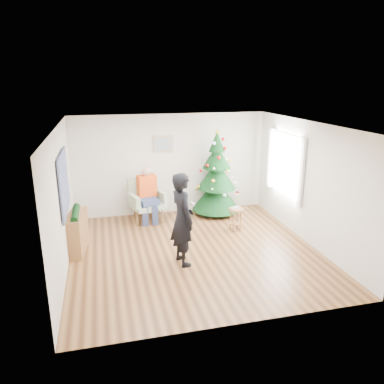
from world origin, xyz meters
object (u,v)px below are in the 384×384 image
object	(u,v)px
stool	(236,219)
armchair	(147,205)
console	(77,232)
standing_man	(182,219)
christmas_tree	(216,176)

from	to	relation	value
stool	armchair	xyz separation A→B (m)	(-1.93, 1.19, 0.12)
stool	console	bearing A→B (deg)	-175.91
armchair	console	distance (m)	2.17
armchair	standing_man	xyz separation A→B (m)	(0.36, -2.50, 0.51)
armchair	standing_man	world-z (taller)	standing_man
armchair	standing_man	size ratio (longest dim) A/B	0.58
stool	console	xyz separation A→B (m)	(-3.56, -0.25, 0.13)
console	standing_man	bearing A→B (deg)	-20.60
christmas_tree	standing_man	xyz separation A→B (m)	(-1.47, -2.54, -0.12)
stool	armchair	bearing A→B (deg)	148.38
christmas_tree	standing_man	size ratio (longest dim) A/B	1.25
christmas_tree	stool	bearing A→B (deg)	-85.21
christmas_tree	armchair	distance (m)	1.93
stool	armchair	size ratio (longest dim) A/B	0.51
armchair	stool	bearing A→B (deg)	-46.42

